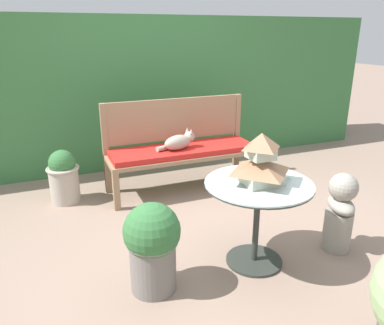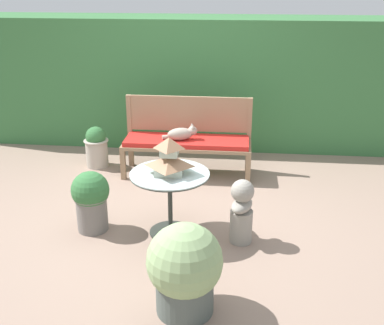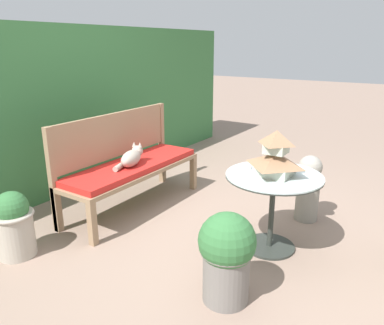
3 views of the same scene
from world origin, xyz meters
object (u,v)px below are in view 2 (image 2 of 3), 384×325
patio_table (170,186)px  potted_plant_table_far (185,269)px  pagoda_birdhouse (169,158)px  garden_bust (242,210)px  potted_plant_patio_mid (91,199)px  potted_plant_path_edge (96,147)px  garden_bench (187,144)px  cat (182,133)px

patio_table → potted_plant_table_far: size_ratio=1.05×
pagoda_birdhouse → garden_bust: pagoda_birdhouse is taller
pagoda_birdhouse → garden_bust: (0.69, -0.09, -0.46)m
garden_bust → potted_plant_patio_mid: garden_bust is taller
pagoda_birdhouse → garden_bust: 0.83m
pagoda_birdhouse → potted_plant_path_edge: (-1.21, 1.64, -0.52)m
potted_plant_path_edge → potted_plant_table_far: (1.49, -2.78, 0.09)m
garden_bench → potted_plant_patio_mid: bearing=-117.6°
cat → patio_table: (0.06, -1.43, -0.05)m
cat → patio_table: bearing=-105.1°
garden_bench → pagoda_birdhouse: pagoda_birdhouse is taller
garden_bust → potted_plant_table_far: potted_plant_table_far is taller
garden_bench → potted_plant_table_far: potted_plant_table_far is taller
garden_bench → potted_plant_table_far: 2.63m
potted_plant_table_far → patio_table: bearing=103.5°
patio_table → pagoda_birdhouse: size_ratio=2.13×
pagoda_birdhouse → potted_plant_table_far: 1.25m
garden_bench → pagoda_birdhouse: size_ratio=4.48×
cat → potted_plant_patio_mid: cat is taller
potted_plant_path_edge → potted_plant_patio_mid: size_ratio=0.88×
garden_bench → garden_bust: 1.71m
pagoda_birdhouse → patio_table: bearing=0.0°
cat → potted_plant_patio_mid: size_ratio=0.70×
garden_bench → potted_plant_path_edge: size_ratio=2.94×
garden_bench → cat: size_ratio=3.66×
garden_bench → potted_plant_patio_mid: 1.68m
cat → pagoda_birdhouse: pagoda_birdhouse is taller
patio_table → pagoda_birdhouse: 0.29m
garden_bust → potted_plant_table_far: 1.13m
patio_table → potted_plant_path_edge: (-1.21, 1.64, -0.23)m
garden_bench → potted_plant_table_far: bearing=-83.9°
garden_bench → potted_plant_path_edge: bearing=172.4°
potted_plant_path_edge → cat: bearing=-9.9°
potted_plant_patio_mid → garden_bust: bearing=-3.1°
potted_plant_table_far → garden_bust: bearing=68.6°
pagoda_birdhouse → potted_plant_path_edge: size_ratio=0.66×
patio_table → garden_bust: size_ratio=1.19×
garden_bust → cat: bearing=46.4°
pagoda_birdhouse → potted_plant_path_edge: bearing=126.6°
garden_bench → potted_plant_table_far: (0.28, -2.62, -0.04)m
potted_plant_table_far → potted_plant_patio_mid: bearing=133.0°
cat → garden_bust: 1.71m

